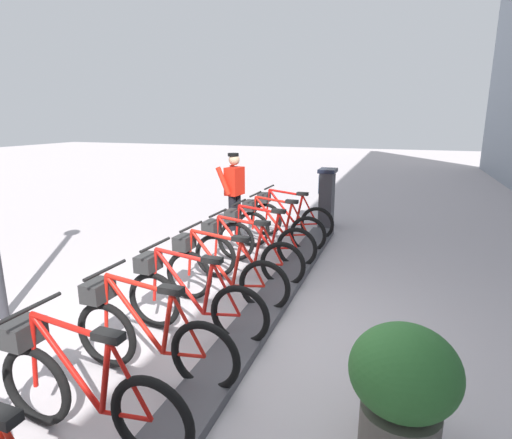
% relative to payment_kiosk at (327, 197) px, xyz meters
% --- Properties ---
extents(ground_plane, '(60.00, 60.00, 0.00)m').
position_rel_payment_kiosk_xyz_m(ground_plane, '(-0.05, 5.03, -0.67)').
color(ground_plane, '#B8AFB2').
extents(dock_rail_base, '(0.44, 8.98, 0.10)m').
position_rel_payment_kiosk_xyz_m(dock_rail_base, '(-0.05, 5.03, -0.62)').
color(dock_rail_base, '#47474C').
rests_on(dock_rail_base, ground).
extents(payment_kiosk, '(0.36, 0.52, 1.28)m').
position_rel_payment_kiosk_xyz_m(payment_kiosk, '(0.00, 0.00, 0.00)').
color(payment_kiosk, '#38383D').
rests_on(payment_kiosk, ground).
extents(bike_docked_0, '(1.72, 0.54, 1.02)m').
position_rel_payment_kiosk_xyz_m(bike_docked_0, '(0.57, 1.14, -0.24)').
color(bike_docked_0, black).
rests_on(bike_docked_0, ground).
extents(bike_docked_1, '(1.72, 0.54, 1.02)m').
position_rel_payment_kiosk_xyz_m(bike_docked_1, '(0.57, 1.95, -0.24)').
color(bike_docked_1, black).
rests_on(bike_docked_1, ground).
extents(bike_docked_2, '(1.72, 0.54, 1.02)m').
position_rel_payment_kiosk_xyz_m(bike_docked_2, '(0.57, 2.77, -0.24)').
color(bike_docked_2, black).
rests_on(bike_docked_2, ground).
extents(bike_docked_3, '(1.72, 0.54, 1.02)m').
position_rel_payment_kiosk_xyz_m(bike_docked_3, '(0.57, 3.59, -0.24)').
color(bike_docked_3, black).
rests_on(bike_docked_3, ground).
extents(bike_docked_4, '(1.72, 0.54, 1.02)m').
position_rel_payment_kiosk_xyz_m(bike_docked_4, '(0.57, 4.41, -0.24)').
color(bike_docked_4, black).
rests_on(bike_docked_4, ground).
extents(bike_docked_5, '(1.72, 0.54, 1.02)m').
position_rel_payment_kiosk_xyz_m(bike_docked_5, '(0.57, 5.23, -0.24)').
color(bike_docked_5, black).
rests_on(bike_docked_5, ground).
extents(bike_docked_6, '(1.72, 0.54, 1.02)m').
position_rel_payment_kiosk_xyz_m(bike_docked_6, '(0.57, 6.04, -0.24)').
color(bike_docked_6, black).
rests_on(bike_docked_6, ground).
extents(bike_docked_7, '(1.72, 0.54, 1.02)m').
position_rel_payment_kiosk_xyz_m(bike_docked_7, '(0.57, 6.86, -0.24)').
color(bike_docked_7, black).
rests_on(bike_docked_7, ground).
extents(worker_near_rack, '(0.53, 0.66, 1.66)m').
position_rel_payment_kiosk_xyz_m(worker_near_rack, '(1.68, 1.22, 0.24)').
color(worker_near_rack, white).
rests_on(worker_near_rack, ground).
extents(planter_bush, '(0.76, 0.76, 0.97)m').
position_rel_payment_kiosk_xyz_m(planter_bush, '(-1.63, 6.21, -0.12)').
color(planter_bush, '#59544C').
rests_on(planter_bush, ground).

